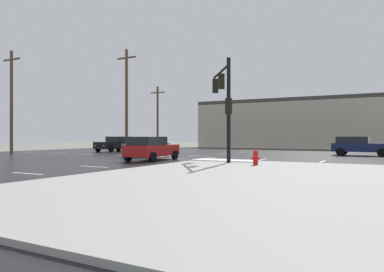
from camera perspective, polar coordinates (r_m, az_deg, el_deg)
name	(u,v)px	position (r m, az deg, el deg)	size (l,w,h in m)	color
ground_plane	(187,157)	(28.08, -0.87, -3.37)	(120.00, 120.00, 0.00)	slate
road_asphalt	(187,157)	(28.08, -0.87, -3.35)	(44.00, 44.00, 0.02)	black
sidewalk_corner	(327,185)	(12.62, 20.33, -7.18)	(18.00, 18.00, 0.14)	#9E9E99
snow_strip_curbside	(226,160)	(22.26, 5.28, -3.81)	(4.00, 1.60, 0.06)	white
lane_markings	(192,159)	(26.29, -0.06, -3.55)	(36.15, 36.15, 0.01)	silver
traffic_signal_mast	(224,95)	(22.04, 5.04, 6.36)	(2.88, 4.02, 5.94)	black
fire_hydrant	(256,157)	(19.22, 9.93, -3.32)	(0.48, 0.26, 0.79)	red
strip_building_background	(289,124)	(53.25, 14.97, 1.83)	(24.96, 8.00, 6.73)	#BCB29E
sedan_navy	(359,146)	(33.29, 24.74, -1.38)	(4.61, 2.20, 1.58)	#141E47
sedan_red	(151,148)	(24.21, -6.42, -1.89)	(2.32, 4.65, 1.58)	#B21919
sedan_grey	(148,146)	(29.61, -6.90, -1.55)	(2.30, 4.64, 1.58)	slate
sedan_black	(116,144)	(39.12, -11.80, -1.18)	(2.14, 4.58, 1.58)	black
utility_pole_mid	(11,100)	(37.16, -26.44, 5.06)	(2.20, 0.28, 9.44)	brown
utility_pole_far	(127,99)	(35.53, -10.23, 5.71)	(2.20, 0.28, 9.95)	brown
utility_pole_distant	(158,116)	(49.30, -5.42, 3.15)	(2.20, 0.28, 8.32)	brown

